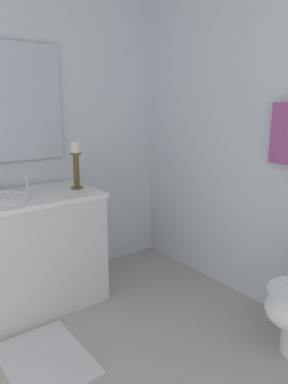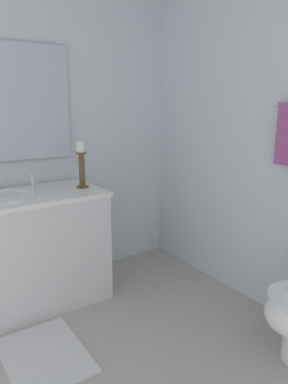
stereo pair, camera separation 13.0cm
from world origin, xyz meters
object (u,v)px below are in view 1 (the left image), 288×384
Objects in this scene: candle_holder_tall at (76,164)px; sink_basin at (0,205)px; vanity_cabinet at (5,258)px; bath_mat at (46,360)px.

sink_basin is at bearing -92.57° from candle_holder_tall.
vanity_cabinet is 0.81m from candle_holder_tall.
sink_basin is 0.59m from candle_holder_tall.
sink_basin is at bearing 90.00° from vanity_cabinet.
candle_holder_tall is (0.02, 0.55, 0.22)m from sink_basin.
candle_holder_tall reaches higher than bath_mat.
vanity_cabinet is 3.90× the size of candle_holder_tall.
vanity_cabinet is at bearing -180.00° from bath_mat.
candle_holder_tall is at bearing 87.44° from vanity_cabinet.
candle_holder_tall reaches higher than vanity_cabinet.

